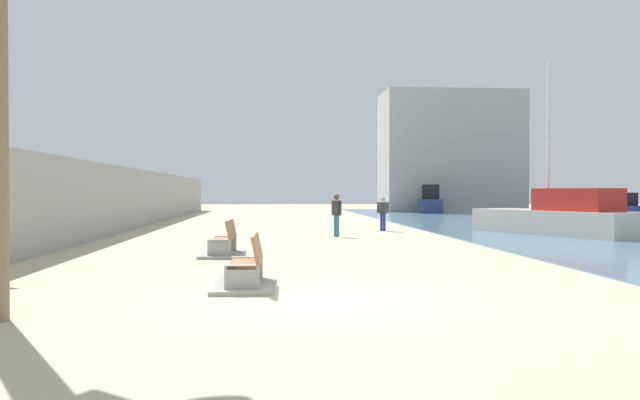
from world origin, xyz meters
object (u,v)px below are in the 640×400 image
object	(u,v)px
person_walking	(383,212)
boat_far_right	(612,211)
boat_nearest	(430,202)
person_standing	(337,212)
boat_far_left	(560,217)
bench_far	(224,247)
bench_near	(246,275)

from	to	relation	value
person_walking	boat_far_right	xyz separation A→B (m)	(13.68, 5.65, -0.19)
boat_nearest	boat_far_right	size ratio (longest dim) A/B	0.96
boat_far_right	person_standing	bearing A→B (deg)	-150.23
person_walking	boat_nearest	bearing A→B (deg)	71.02
boat_far_left	boat_far_right	bearing A→B (deg)	52.05
boat_far_right	boat_nearest	bearing A→B (deg)	108.38
person_walking	boat_nearest	xyz separation A→B (m)	(7.91, 23.00, 0.00)
boat_far_left	boat_far_right	world-z (taller)	boat_far_left
person_standing	boat_far_left	xyz separation A→B (m)	(8.95, 0.03, -0.23)
person_walking	boat_nearest	distance (m)	24.32
boat_nearest	bench_far	bearing A→B (deg)	-112.85
boat_far_left	boat_nearest	bearing A→B (deg)	86.97
person_walking	boat_far_right	distance (m)	14.80
bench_far	person_standing	size ratio (longest dim) A/B	1.30
bench_near	boat_nearest	world-z (taller)	boat_nearest
boat_far_left	boat_far_right	size ratio (longest dim) A/B	1.62
boat_far_left	boat_nearest	distance (m)	26.58
person_walking	person_standing	bearing A→B (deg)	-124.42
person_standing	boat_far_right	xyz separation A→B (m)	(16.12, 9.22, -0.29)
person_standing	boat_far_left	world-z (taller)	boat_far_left
person_walking	boat_far_right	size ratio (longest dim) A/B	0.32
bench_near	person_standing	xyz separation A→B (m)	(3.03, 13.10, 0.73)
bench_near	boat_far_left	xyz separation A→B (m)	(11.98, 13.13, 0.50)
bench_near	boat_nearest	bearing A→B (deg)	71.35
person_walking	person_standing	world-z (taller)	person_standing
person_standing	bench_far	bearing A→B (deg)	-118.34
boat_nearest	boat_far_left	bearing A→B (deg)	-93.03
person_walking	boat_far_left	size ratio (longest dim) A/B	0.20
boat_far_left	bench_far	bearing A→B (deg)	-150.75
person_standing	boat_far_left	bearing A→B (deg)	0.19
bench_near	person_walking	bearing A→B (deg)	71.82
boat_nearest	bench_near	bearing A→B (deg)	-108.65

